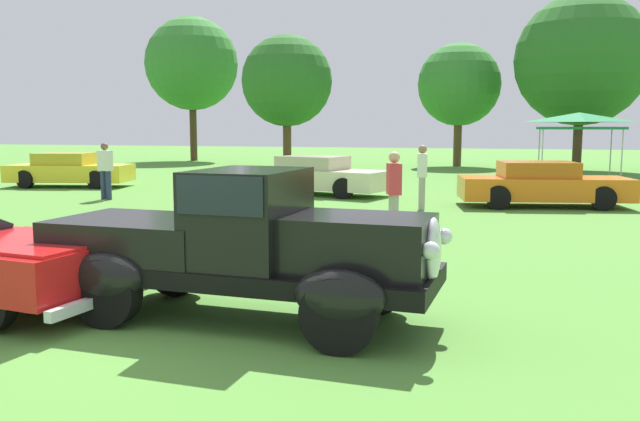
# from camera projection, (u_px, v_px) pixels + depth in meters

# --- Properties ---
(ground_plane) EXTENTS (120.00, 120.00, 0.00)m
(ground_plane) POSITION_uv_depth(u_px,v_px,m) (190.00, 324.00, 7.28)
(ground_plane) COLOR #4C8433
(feature_pickup_truck) EXTENTS (4.56, 1.97, 1.70)m
(feature_pickup_truck) POSITION_uv_depth(u_px,v_px,m) (242.00, 244.00, 7.35)
(feature_pickup_truck) COLOR black
(feature_pickup_truck) RESTS_ON ground_plane
(show_car_yellow) EXTENTS (4.52, 2.52, 1.22)m
(show_car_yellow) POSITION_uv_depth(u_px,v_px,m) (69.00, 170.00, 23.72)
(show_car_yellow) COLOR yellow
(show_car_yellow) RESTS_ON ground_plane
(show_car_cream) EXTENTS (4.87, 2.82, 1.22)m
(show_car_cream) POSITION_uv_depth(u_px,v_px,m) (316.00, 176.00, 21.08)
(show_car_cream) COLOR beige
(show_car_cream) RESTS_ON ground_plane
(show_car_orange) EXTENTS (4.67, 2.50, 1.22)m
(show_car_orange) POSITION_uv_depth(u_px,v_px,m) (542.00, 185.00, 17.83)
(show_car_orange) COLOR orange
(show_car_orange) RESTS_ON ground_plane
(spectator_near_truck) EXTENTS (0.36, 0.46, 1.69)m
(spectator_near_truck) POSITION_uv_depth(u_px,v_px,m) (394.00, 192.00, 12.74)
(spectator_near_truck) COLOR #9E998E
(spectator_near_truck) RESTS_ON ground_plane
(spectator_between_cars) EXTENTS (0.43, 0.29, 1.69)m
(spectator_between_cars) POSITION_uv_depth(u_px,v_px,m) (105.00, 169.00, 19.49)
(spectator_between_cars) COLOR #283351
(spectator_between_cars) RESTS_ON ground_plane
(spectator_by_row) EXTENTS (0.27, 0.42, 1.69)m
(spectator_by_row) POSITION_uv_depth(u_px,v_px,m) (422.00, 175.00, 17.10)
(spectator_by_row) COLOR #9E998E
(spectator_by_row) RESTS_ON ground_plane
(canopy_tent_left_field) EXTENTS (3.10, 3.10, 2.71)m
(canopy_tent_left_field) POSITION_uv_depth(u_px,v_px,m) (579.00, 120.00, 25.81)
(canopy_tent_left_field) COLOR #B7B7BC
(canopy_tent_left_field) RESTS_ON ground_plane
(treeline_far_left) EXTENTS (5.77, 5.77, 8.92)m
(treeline_far_left) POSITION_uv_depth(u_px,v_px,m) (192.00, 64.00, 41.11)
(treeline_far_left) COLOR #47331E
(treeline_far_left) RESTS_ON ground_plane
(treeline_mid_left) EXTENTS (4.73, 4.73, 6.88)m
(treeline_mid_left) POSITION_uv_depth(u_px,v_px,m) (287.00, 81.00, 34.30)
(treeline_mid_left) COLOR brown
(treeline_mid_left) RESTS_ON ground_plane
(treeline_center) EXTENTS (4.45, 4.45, 6.63)m
(treeline_center) POSITION_uv_depth(u_px,v_px,m) (459.00, 85.00, 35.58)
(treeline_center) COLOR brown
(treeline_center) RESTS_ON ground_plane
(treeline_mid_right) EXTENTS (6.35, 6.35, 8.54)m
(treeline_mid_right) POSITION_uv_depth(u_px,v_px,m) (582.00, 60.00, 31.91)
(treeline_mid_right) COLOR #47331E
(treeline_mid_right) RESTS_ON ground_plane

